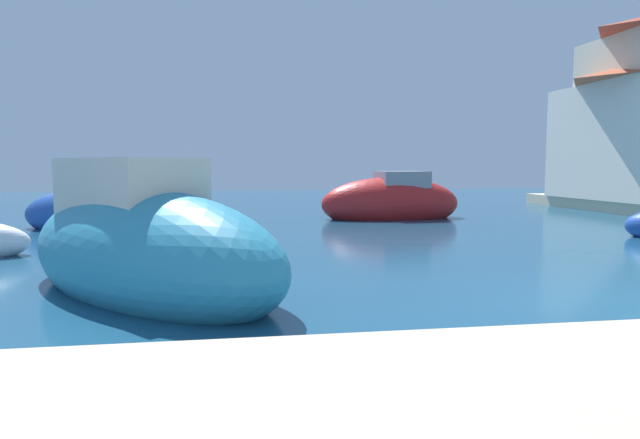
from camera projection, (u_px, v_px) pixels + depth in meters
name	position (u px, v px, depth m)	size (l,w,h in m)	color
moored_boat_2	(391.00, 202.00, 22.15)	(5.51, 2.51, 2.25)	#B21E1E
moored_boat_4	(146.00, 250.00, 9.20)	(5.61, 6.20, 2.63)	teal
moored_boat_5	(86.00, 215.00, 18.33)	(4.78, 3.53, 1.62)	#1E479E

